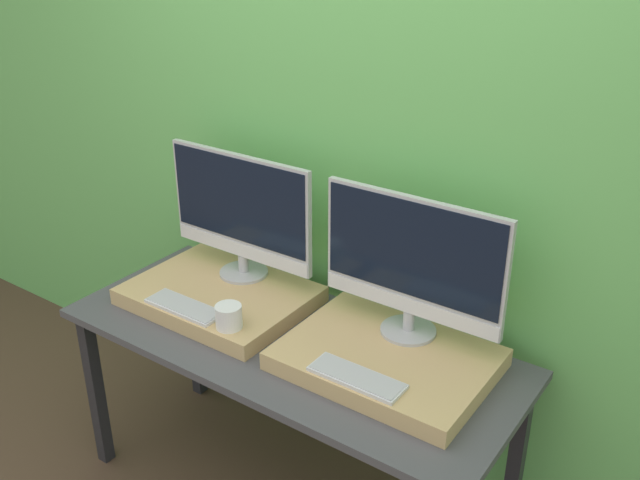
{
  "coord_description": "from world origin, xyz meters",
  "views": [
    {
      "loc": [
        1.32,
        -1.34,
        2.14
      ],
      "look_at": [
        0.0,
        0.54,
        1.06
      ],
      "focal_mm": 40.0,
      "sensor_mm": 36.0,
      "label": 1
    }
  ],
  "objects_px": {
    "monitor_left": "(240,211)",
    "keyboard_left": "(184,307)",
    "monitor_right": "(412,262)",
    "mug": "(229,317)",
    "keyboard_right": "(357,377)"
  },
  "relations": [
    {
      "from": "monitor_left",
      "to": "keyboard_left",
      "type": "relative_size",
      "value": 2.11
    },
    {
      "from": "keyboard_left",
      "to": "monitor_right",
      "type": "bearing_deg",
      "value": 23.92
    },
    {
      "from": "keyboard_left",
      "to": "keyboard_right",
      "type": "bearing_deg",
      "value": 0.0
    },
    {
      "from": "monitor_left",
      "to": "keyboard_left",
      "type": "height_order",
      "value": "monitor_left"
    },
    {
      "from": "keyboard_left",
      "to": "mug",
      "type": "xyz_separation_m",
      "value": [
        0.22,
        0.0,
        0.03
      ]
    },
    {
      "from": "mug",
      "to": "keyboard_right",
      "type": "relative_size",
      "value": 0.3
    },
    {
      "from": "monitor_left",
      "to": "keyboard_right",
      "type": "distance_m",
      "value": 0.85
    },
    {
      "from": "keyboard_right",
      "to": "mug",
      "type": "bearing_deg",
      "value": 180.0
    },
    {
      "from": "keyboard_right",
      "to": "keyboard_left",
      "type": "bearing_deg",
      "value": 180.0
    },
    {
      "from": "monitor_right",
      "to": "keyboard_right",
      "type": "height_order",
      "value": "monitor_right"
    },
    {
      "from": "mug",
      "to": "keyboard_right",
      "type": "xyz_separation_m",
      "value": [
        0.53,
        -0.0,
        -0.03
      ]
    },
    {
      "from": "keyboard_left",
      "to": "mug",
      "type": "relative_size",
      "value": 3.32
    },
    {
      "from": "mug",
      "to": "monitor_right",
      "type": "distance_m",
      "value": 0.66
    },
    {
      "from": "monitor_right",
      "to": "keyboard_right",
      "type": "distance_m",
      "value": 0.42
    },
    {
      "from": "monitor_left",
      "to": "monitor_right",
      "type": "xyz_separation_m",
      "value": [
        0.74,
        0.0,
        0.0
      ]
    }
  ]
}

